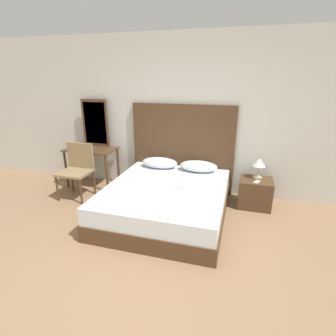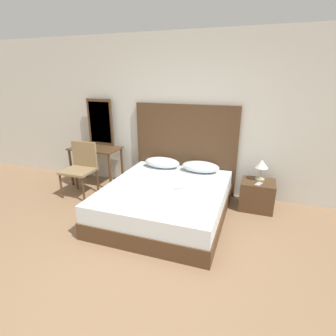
{
  "view_description": "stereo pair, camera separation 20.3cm",
  "coord_description": "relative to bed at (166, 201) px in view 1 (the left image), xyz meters",
  "views": [
    {
      "loc": [
        0.96,
        -1.89,
        2.01
      ],
      "look_at": [
        -0.05,
        1.6,
        0.73
      ],
      "focal_mm": 28.0,
      "sensor_mm": 36.0,
      "label": 1
    },
    {
      "loc": [
        1.16,
        -1.83,
        2.01
      ],
      "look_at": [
        -0.05,
        1.6,
        0.73
      ],
      "focal_mm": 28.0,
      "sensor_mm": 36.0,
      "label": 2
    }
  ],
  "objects": [
    {
      "name": "vanity_desk",
      "position": [
        -1.68,
        0.72,
        0.37
      ],
      "size": [
        0.93,
        0.53,
        0.73
      ],
      "color": "#4C331E",
      "rests_on": "ground_plane"
    },
    {
      "name": "phone_on_bed",
      "position": [
        0.22,
        -0.03,
        0.25
      ],
      "size": [
        0.15,
        0.16,
        0.01
      ],
      "color": "#B7B7BC",
      "rests_on": "bed"
    },
    {
      "name": "pillow_right",
      "position": [
        0.34,
        0.77,
        0.33
      ],
      "size": [
        0.63,
        0.35,
        0.18
      ],
      "color": "silver",
      "rests_on": "bed"
    },
    {
      "name": "bed",
      "position": [
        0.0,
        0.0,
        0.0
      ],
      "size": [
        1.74,
        1.98,
        0.48
      ],
      "color": "#4C331E",
      "rests_on": "ground_plane"
    },
    {
      "name": "phone_on_nightstand",
      "position": [
        1.29,
        0.57,
        0.23
      ],
      "size": [
        0.12,
        0.17,
        0.01
      ],
      "color": "#B7B7BC",
      "rests_on": "nightstand"
    },
    {
      "name": "chair",
      "position": [
        -1.67,
        0.26,
        0.3
      ],
      "size": [
        0.51,
        0.47,
        0.93
      ],
      "color": "olive",
      "rests_on": "ground_plane"
    },
    {
      "name": "wall_back",
      "position": [
        0.05,
        1.09,
        1.11
      ],
      "size": [
        10.0,
        0.06,
        2.7
      ],
      "color": "silver",
      "rests_on": "ground_plane"
    },
    {
      "name": "ground_plane",
      "position": [
        0.05,
        -1.5,
        -0.24
      ],
      "size": [
        16.0,
        16.0,
        0.0
      ],
      "primitive_type": "plane",
      "color": "#8C6B4C"
    },
    {
      "name": "vanity_mirror",
      "position": [
        -1.68,
        0.96,
        0.93
      ],
      "size": [
        0.52,
        0.03,
        0.88
      ],
      "color": "#4C331E",
      "rests_on": "vanity_desk"
    },
    {
      "name": "pillow_left",
      "position": [
        -0.34,
        0.77,
        0.33
      ],
      "size": [
        0.63,
        0.35,
        0.18
      ],
      "color": "silver",
      "rests_on": "bed"
    },
    {
      "name": "table_lamp",
      "position": [
        1.3,
        0.77,
        0.47
      ],
      "size": [
        0.2,
        0.2,
        0.33
      ],
      "color": "tan",
      "rests_on": "nightstand"
    },
    {
      "name": "headboard",
      "position": [
        0.0,
        1.02,
        0.54
      ],
      "size": [
        1.82,
        0.05,
        1.56
      ],
      "color": "#4C331E",
      "rests_on": "ground_plane"
    },
    {
      "name": "nightstand",
      "position": [
        1.29,
        0.68,
        -0.01
      ],
      "size": [
        0.51,
        0.44,
        0.46
      ],
      "color": "#4C331E",
      "rests_on": "ground_plane"
    }
  ]
}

